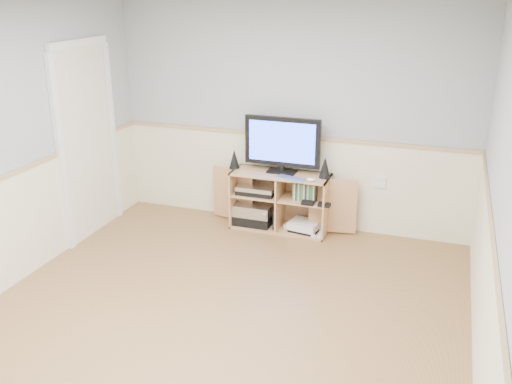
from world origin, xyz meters
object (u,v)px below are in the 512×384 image
keyboard (291,179)px  game_consoles (303,226)px  media_cabinet (281,199)px  monitor (282,143)px

keyboard → game_consoles: bearing=60.8°
game_consoles → keyboard: bearing=-133.6°
media_cabinet → keyboard: keyboard is taller
media_cabinet → monitor: size_ratio=2.01×
monitor → keyboard: bearing=-50.2°
keyboard → game_consoles: keyboard is taller
media_cabinet → monitor: bearing=-90.0°
media_cabinet → keyboard: (0.16, -0.19, 0.32)m
media_cabinet → game_consoles: 0.39m
monitor → media_cabinet: bearing=90.0°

